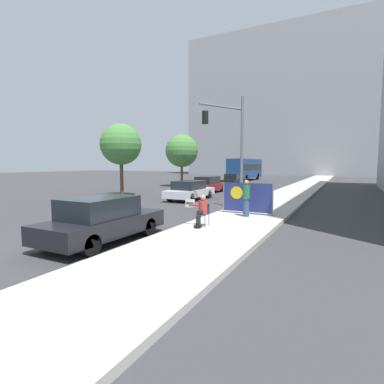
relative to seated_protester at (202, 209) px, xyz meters
name	(u,v)px	position (x,y,z in m)	size (l,w,h in m)	color
ground_plane	(99,241)	(-2.34, -3.06, -0.83)	(160.00, 160.00, 0.00)	#38383A
sidewalk_curb	(283,198)	(0.85, 11.94, -0.74)	(3.44, 90.00, 0.18)	#B7B2A8
building_backdrop_far	(304,103)	(-4.34, 61.79, 15.21)	(52.00, 12.00, 32.08)	#99999E
seated_protester	(202,209)	(0.00, 0.00, 0.00)	(0.93, 0.77, 1.22)	#474C56
jogger_on_sidewalk	(246,198)	(0.89, 2.88, 0.20)	(0.34, 0.34, 1.68)	#334775
protest_banner	(247,197)	(0.71, 3.58, 0.14)	(2.49, 0.06, 1.50)	slate
traffic_light_pole	(227,134)	(-1.52, 6.70, 3.52)	(3.32, 3.09, 6.16)	slate
parked_car_curbside	(102,220)	(-2.19, -3.05, -0.08)	(1.88, 4.47, 1.51)	black
car_on_road_nearest	(190,190)	(-5.07, 8.61, -0.13)	(1.88, 4.63, 1.39)	silver
car_on_road_midblock	(208,185)	(-6.08, 14.04, -0.10)	(1.72, 4.63, 1.47)	maroon
car_on_road_distant	(234,180)	(-6.60, 22.42, -0.10)	(1.71, 4.50, 1.47)	black
city_bus_on_road	(245,168)	(-9.20, 35.00, 1.07)	(2.51, 10.36, 3.32)	navy
street_tree_near_curb	(121,145)	(-11.02, 8.24, 3.28)	(3.24, 3.24, 5.75)	brown
street_tree_midblock	(182,151)	(-11.80, 19.41, 3.21)	(3.70, 3.70, 5.91)	brown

